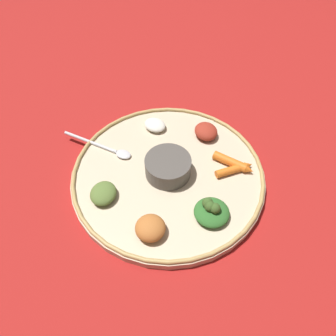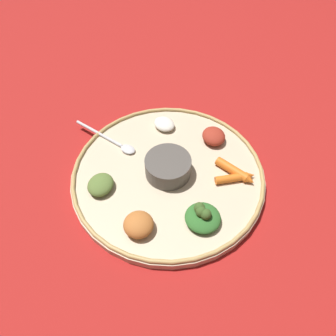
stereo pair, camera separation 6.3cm
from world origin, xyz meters
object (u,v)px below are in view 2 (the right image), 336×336
object	(u,v)px
carrot_outer	(235,171)
greens_pile	(203,216)
center_bowl	(168,166)
carrot_near_spoon	(235,178)
spoon	(114,142)

from	to	relation	value
carrot_outer	greens_pile	bearing A→B (deg)	177.63
center_bowl	carrot_outer	world-z (taller)	center_bowl
carrot_near_spoon	carrot_outer	xyz separation A→B (m)	(0.02, 0.01, 0.00)
carrot_near_spoon	greens_pile	bearing A→B (deg)	173.89
center_bowl	greens_pile	distance (m)	0.13
greens_pile	center_bowl	bearing A→B (deg)	60.80
greens_pile	carrot_outer	xyz separation A→B (m)	(0.13, -0.01, -0.01)
spoon	greens_pile	bearing A→B (deg)	-105.43
center_bowl	spoon	xyz separation A→B (m)	(0.01, 0.14, -0.02)
carrot_near_spoon	carrot_outer	world-z (taller)	carrot_outer
carrot_near_spoon	carrot_outer	bearing A→B (deg)	24.29
greens_pile	carrot_outer	distance (m)	0.13
center_bowl	carrot_near_spoon	size ratio (longest dim) A/B	1.31
spoon	carrot_near_spoon	distance (m)	0.27
spoon	greens_pile	xyz separation A→B (m)	(-0.07, -0.25, 0.01)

